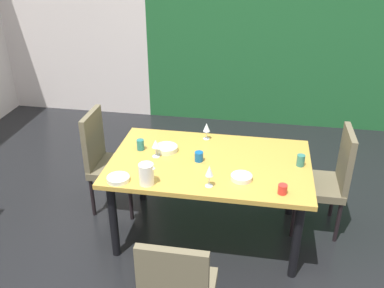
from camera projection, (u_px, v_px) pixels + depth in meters
The scene contains 17 objects.
ground_plane at pixel (171, 254), 3.69m from camera, with size 6.27×5.92×0.02m, color black.
back_panel_interior at pixel (69, 13), 5.88m from camera, with size 2.21×0.10×2.84m, color silver.
garden_window_panel at pixel (302, 21), 5.41m from camera, with size 4.06×0.10×2.84m, color #20602E.
dining_table at pixel (210, 169), 3.63m from camera, with size 1.68×1.04×0.75m.
chair_left_far at pixel (107, 158), 4.08m from camera, with size 0.44×0.44×1.00m.
chair_right_far at pixel (329, 177), 3.77m from camera, with size 0.44×0.44×0.99m.
wine_glass_south at pixel (209, 171), 3.19m from camera, with size 0.06×0.06×0.18m.
wine_glass_near_window at pixel (207, 128), 3.91m from camera, with size 0.07×0.07×0.16m.
wine_glass_front at pixel (156, 144), 3.61m from camera, with size 0.07×0.07×0.16m.
serving_bowl_left at pixel (118, 179), 3.31m from camera, with size 0.18×0.18×0.04m, color white.
serving_bowl_north at pixel (166, 148), 3.74m from camera, with size 0.20×0.20×0.05m, color beige.
serving_bowl_near_shelf at pixel (241, 177), 3.33m from camera, with size 0.17×0.17×0.04m, color silver.
cup_east at pixel (199, 157), 3.58m from camera, with size 0.07×0.07×0.08m, color #145799.
cup_rear at pixel (283, 189), 3.15m from camera, with size 0.07×0.07×0.07m, color red.
cup_right at pixel (140, 145), 3.75m from camera, with size 0.06×0.06×0.10m, color #256E6B.
cup_west at pixel (301, 160), 3.50m from camera, with size 0.07×0.07×0.10m, color #337567.
pitcher_corner at pixel (147, 174), 3.24m from camera, with size 0.13×0.12×0.17m.
Camera 1 is at (0.66, -2.76, 2.54)m, focal length 40.00 mm.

